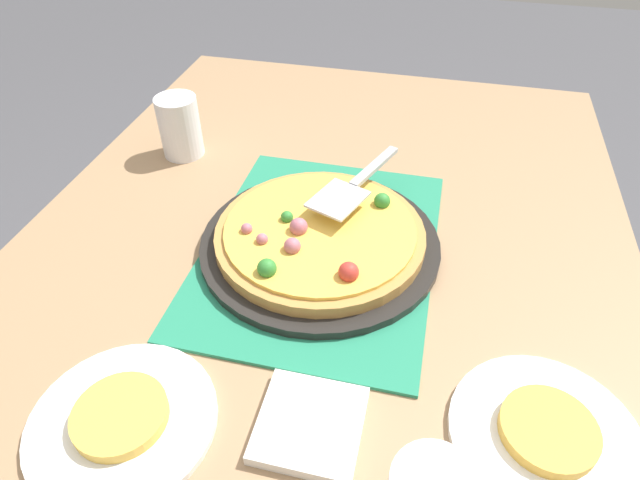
# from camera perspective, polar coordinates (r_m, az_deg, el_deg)

# --- Properties ---
(ground_plane) EXTENTS (8.00, 8.00, 0.00)m
(ground_plane) POSITION_cam_1_polar(r_m,az_deg,el_deg) (1.48, -0.00, -23.29)
(ground_plane) COLOR #4C4C51
(dining_table) EXTENTS (1.40, 1.00, 0.75)m
(dining_table) POSITION_cam_1_polar(r_m,az_deg,el_deg) (0.94, -0.00, -5.97)
(dining_table) COLOR #9E7A56
(dining_table) RESTS_ON ground_plane
(placemat) EXTENTS (0.48, 0.36, 0.01)m
(placemat) POSITION_cam_1_polar(r_m,az_deg,el_deg) (0.86, -0.00, -0.85)
(placemat) COLOR #237F5B
(placemat) RESTS_ON dining_table
(pizza_pan) EXTENTS (0.38, 0.38, 0.01)m
(pizza_pan) POSITION_cam_1_polar(r_m,az_deg,el_deg) (0.86, -0.00, -0.35)
(pizza_pan) COLOR black
(pizza_pan) RESTS_ON placemat
(pizza) EXTENTS (0.33, 0.33, 0.05)m
(pizza) POSITION_cam_1_polar(r_m,az_deg,el_deg) (0.84, 0.00, 0.67)
(pizza) COLOR #B78442
(pizza) RESTS_ON pizza_pan
(plate_near_left) EXTENTS (0.22, 0.22, 0.01)m
(plate_near_left) POSITION_cam_1_polar(r_m,az_deg,el_deg) (0.70, 22.79, -18.62)
(plate_near_left) COLOR white
(plate_near_left) RESTS_ON dining_table
(plate_far_right) EXTENTS (0.22, 0.22, 0.01)m
(plate_far_right) POSITION_cam_1_polar(r_m,az_deg,el_deg) (0.70, -20.17, -17.60)
(plate_far_right) COLOR white
(plate_far_right) RESTS_ON dining_table
(served_slice_left) EXTENTS (0.11, 0.11, 0.02)m
(served_slice_left) POSITION_cam_1_polar(r_m,az_deg,el_deg) (0.69, 23.08, -18.05)
(served_slice_left) COLOR gold
(served_slice_left) RESTS_ON plate_near_left
(served_slice_right) EXTENTS (0.11, 0.11, 0.02)m
(served_slice_right) POSITION_cam_1_polar(r_m,az_deg,el_deg) (0.69, -20.43, -17.02)
(served_slice_right) COLOR #EAB747
(served_slice_right) RESTS_ON plate_far_right
(cup_far) EXTENTS (0.08, 0.08, 0.12)m
(cup_far) POSITION_cam_1_polar(r_m,az_deg,el_deg) (1.11, -14.64, 11.55)
(cup_far) COLOR white
(cup_far) RESTS_ON dining_table
(pizza_server) EXTENTS (0.23, 0.12, 0.01)m
(pizza_server) POSITION_cam_1_polar(r_m,az_deg,el_deg) (0.89, 3.60, 5.86)
(pizza_server) COLOR silver
(pizza_server) RESTS_ON pizza
(napkin_stack) EXTENTS (0.12, 0.12, 0.02)m
(napkin_stack) POSITION_cam_1_polar(r_m,az_deg,el_deg) (0.66, -1.06, -18.98)
(napkin_stack) COLOR white
(napkin_stack) RESTS_ON dining_table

